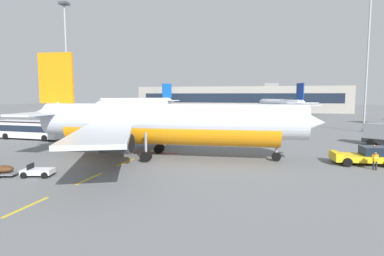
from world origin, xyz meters
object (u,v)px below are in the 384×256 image
Objects in this scene: airliner_foreground at (165,123)px; ground_crew_worker at (375,160)px; airliner_mid_left at (281,105)px; apron_light_mast_far at (369,35)px; apron_light_mast_near at (66,52)px; pushback_tug at (365,156)px; apron_shuttle_bus at (30,129)px; airliner_far_center at (138,103)px.

airliner_foreground is 21.82m from ground_crew_worker.
apron_light_mast_far is (15.02, -52.49, 14.88)m from airliner_mid_left.
pushback_tug is at bearing -24.79° from apron_light_mast_near.
pushback_tug is 0.21× the size of apron_light_mast_far.
airliner_mid_left is at bearing 62.71° from apron_shuttle_bus.
ground_crew_worker is 61.70m from apron_light_mast_near.
airliner_far_center reaches higher than ground_crew_worker.
airliner_foreground reaches higher than airliner_mid_left.
airliner_far_center is at bearing 145.43° from apron_light_mast_far.
airliner_foreground reaches higher than airliner_far_center.
pushback_tug is at bearing -103.18° from apron_light_mast_far.
airliner_foreground is 46.99m from apron_light_mast_far.
airliner_mid_left is 0.98× the size of apron_light_mast_far.
ground_crew_worker is at bearing -101.85° from apron_light_mast_far.
apron_light_mast_near is (-53.28, 27.01, 15.45)m from ground_crew_worker.
apron_light_mast_near is (-5.37, 17.57, 14.69)m from apron_shuttle_bus.
apron_light_mast_far is (60.60, 7.85, 2.00)m from apron_light_mast_near.
ground_crew_worker is (7.71, -87.36, -2.56)m from airliner_mid_left.
apron_light_mast_near reaches higher than airliner_far_center.
pushback_tug reaches higher than ground_crew_worker.
airliner_foreground is 2.87× the size of apron_shuttle_bus.
apron_shuttle_bus reaches higher than pushback_tug.
apron_light_mast_near is at bearing -81.25° from airliner_far_center.
pushback_tug is 48.16m from apron_shuttle_bus.
apron_shuttle_bus is (-47.65, 6.92, 0.85)m from pushback_tug.
pushback_tug is at bearing -52.41° from airliner_far_center.
airliner_foreground is 42.98m from apron_light_mast_near.
airliner_far_center is 103.15m from ground_crew_worker.
airliner_mid_left is (13.90, 86.57, -0.39)m from airliner_foreground.
ground_crew_worker is (47.91, -9.45, -0.75)m from apron_shuttle_bus.
apron_light_mast_far is (69.14, -47.65, 14.62)m from airliner_far_center.
airliner_mid_left is (-7.45, 84.83, 2.66)m from pushback_tug.
airliner_mid_left is 87.73m from ground_crew_worker.
airliner_mid_left reaches higher than apron_shuttle_bus.
ground_crew_worker is 0.06× the size of apron_light_mast_far.
apron_light_mast_near is (-53.03, 24.49, 15.54)m from pushback_tug.
airliner_foreground is 19.99× the size of ground_crew_worker.
apron_light_mast_near is at bearing 140.37° from airliner_foreground.
apron_light_mast_near reaches higher than ground_crew_worker.
apron_light_mast_near is at bearing 107.01° from apron_shuttle_bus.
pushback_tug is at bearing -84.98° from airliner_mid_left.
apron_shuttle_bus is 0.45× the size of apron_light_mast_near.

